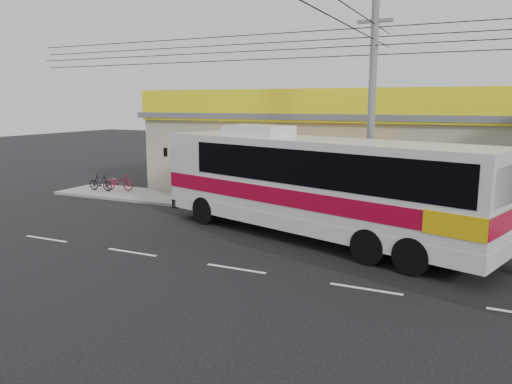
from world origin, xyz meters
TOP-DOWN VIEW (x-y plane):
  - ground at (0.00, 0.00)m, footprint 120.00×120.00m
  - sidewalk at (0.00, 6.00)m, footprint 30.00×3.20m
  - lane_markings at (0.00, -2.50)m, footprint 50.00×0.12m
  - storefront_building at (-0.01, 11.54)m, footprint 22.60×9.20m
  - coach_bus at (1.19, 1.75)m, footprint 13.63×6.84m
  - motorbike_red at (-11.99, 6.31)m, footprint 1.81×0.90m
  - motorbike_dark at (-12.85, 5.76)m, footprint 1.60×0.47m
  - utility_pole at (2.50, 4.20)m, footprint 34.00×14.00m

SIDE VIEW (x-z plane):
  - ground at x=0.00m, z-range 0.00..0.00m
  - lane_markings at x=0.00m, z-range -0.01..0.01m
  - sidewalk at x=0.00m, z-range 0.00..0.15m
  - motorbike_red at x=-11.99m, z-range 0.15..1.06m
  - motorbike_dark at x=-12.85m, z-range 0.15..1.11m
  - coach_bus at x=1.19m, z-range 0.15..4.28m
  - storefront_building at x=-0.01m, z-range -0.55..5.15m
  - utility_pole at x=2.50m, z-range 2.91..11.87m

